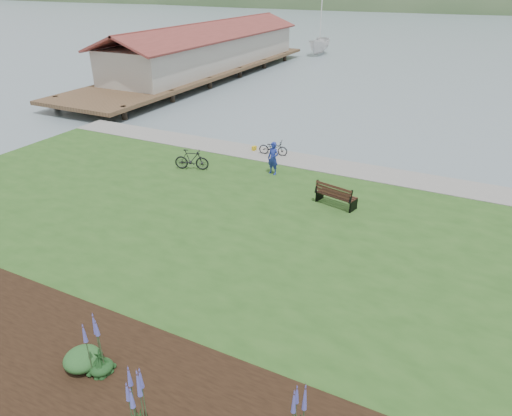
{
  "coord_description": "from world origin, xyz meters",
  "views": [
    {
      "loc": [
        7.17,
        -15.42,
        9.48
      ],
      "look_at": [
        -0.06,
        -0.99,
        1.3
      ],
      "focal_mm": 32.0,
      "sensor_mm": 36.0,
      "label": 1
    }
  ],
  "objects_px": {
    "bicycle_a": "(273,148)",
    "park_bench": "(335,195)",
    "person": "(273,156)",
    "sailboat": "(319,55)"
  },
  "relations": [
    {
      "from": "park_bench",
      "to": "sailboat",
      "type": "xyz_separation_m",
      "value": [
        -16.51,
        44.48,
        -0.95
      ]
    },
    {
      "from": "person",
      "to": "bicycle_a",
      "type": "bearing_deg",
      "value": 126.49
    },
    {
      "from": "bicycle_a",
      "to": "sailboat",
      "type": "distance_m",
      "value": 41.38
    },
    {
      "from": "park_bench",
      "to": "bicycle_a",
      "type": "xyz_separation_m",
      "value": [
        -5.16,
        4.69,
        -0.11
      ]
    },
    {
      "from": "park_bench",
      "to": "person",
      "type": "bearing_deg",
      "value": 165.12
    },
    {
      "from": "bicycle_a",
      "to": "sailboat",
      "type": "relative_size",
      "value": 0.06
    },
    {
      "from": "person",
      "to": "sailboat",
      "type": "xyz_separation_m",
      "value": [
        -12.51,
        42.32,
        -1.4
      ]
    },
    {
      "from": "person",
      "to": "bicycle_a",
      "type": "height_order",
      "value": "person"
    },
    {
      "from": "bicycle_a",
      "to": "park_bench",
      "type": "bearing_deg",
      "value": -141.7
    },
    {
      "from": "park_bench",
      "to": "person",
      "type": "relative_size",
      "value": 0.95
    }
  ]
}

